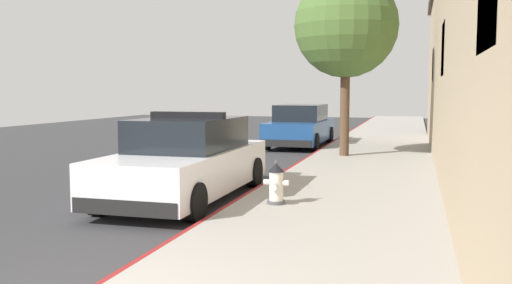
% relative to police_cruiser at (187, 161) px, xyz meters
% --- Properties ---
extents(ground_plane, '(31.04, 60.00, 0.20)m').
position_rel_police_cruiser_xyz_m(ground_plane, '(-3.05, 4.06, -0.84)').
color(ground_plane, '#353538').
extents(sidewalk_pavement, '(3.50, 60.00, 0.14)m').
position_rel_police_cruiser_xyz_m(sidewalk_pavement, '(2.95, 4.06, -0.68)').
color(sidewalk_pavement, '#9E9991').
rests_on(sidewalk_pavement, ground).
extents(curb_painted_edge, '(0.08, 60.00, 0.14)m').
position_rel_police_cruiser_xyz_m(curb_painted_edge, '(1.16, 4.06, -0.68)').
color(curb_painted_edge, maroon).
rests_on(curb_painted_edge, ground).
extents(police_cruiser, '(1.94, 4.84, 1.68)m').
position_rel_police_cruiser_xyz_m(police_cruiser, '(0.00, 0.00, 0.00)').
color(police_cruiser, white).
rests_on(police_cruiser, ground).
extents(parked_car_silver_ahead, '(1.94, 4.84, 1.56)m').
position_rel_police_cruiser_xyz_m(parked_car_silver_ahead, '(0.03, 10.75, -0.00)').
color(parked_car_silver_ahead, navy).
rests_on(parked_car_silver_ahead, ground).
extents(fire_hydrant, '(0.44, 0.40, 0.76)m').
position_rel_police_cruiser_xyz_m(fire_hydrant, '(1.92, -0.63, -0.26)').
color(fire_hydrant, '#4C4C51').
rests_on(fire_hydrant, sidewalk_pavement).
extents(street_tree, '(3.06, 3.06, 5.39)m').
position_rel_police_cruiser_xyz_m(street_tree, '(2.15, 6.95, 3.23)').
color(street_tree, brown).
rests_on(street_tree, sidewalk_pavement).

